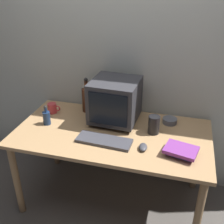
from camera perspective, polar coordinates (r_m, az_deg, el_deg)
name	(u,v)px	position (r m, az deg, el deg)	size (l,w,h in m)	color
ground_plane	(112,198)	(2.67, 0.00, -17.34)	(6.00, 6.00, 0.00)	#56514C
back_wall	(126,52)	(2.43, 2.98, 12.38)	(4.00, 0.08, 2.50)	beige
desk	(112,140)	(2.26, 0.00, -5.86)	(1.56, 0.82, 0.72)	tan
crt_monitor	(115,101)	(2.29, 0.64, 2.39)	(0.40, 0.40, 0.37)	#333338
keyboard	(104,141)	(2.09, -1.66, -5.95)	(0.42, 0.15, 0.02)	#3F3F47
computer_mouse	(143,147)	(2.02, 6.46, -7.25)	(0.06, 0.10, 0.04)	#3F3F47
bottle_tall	(87,99)	(2.49, -5.29, 2.73)	(0.08, 0.08, 0.32)	#472314
bottle_short	(47,117)	(2.36, -13.41, -1.08)	(0.06, 0.06, 0.17)	navy
book_stack	(181,151)	(2.01, 14.10, -7.81)	(0.26, 0.21, 0.06)	#28569E
mug	(52,108)	(2.54, -12.24, 0.79)	(0.12, 0.08, 0.09)	#CC383D
cd_spindle	(170,121)	(2.38, 11.87, -1.78)	(0.12, 0.12, 0.04)	#595B66
metal_canister	(154,125)	(2.19, 8.67, -2.63)	(0.09, 0.09, 0.15)	black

